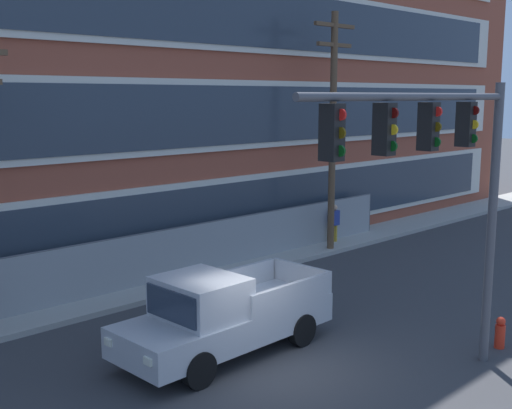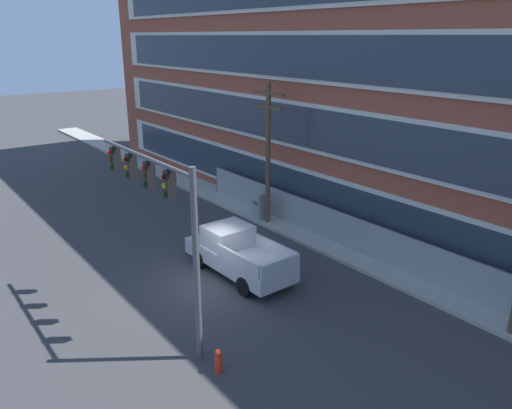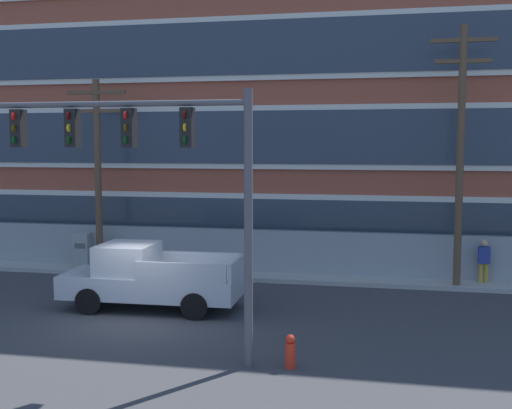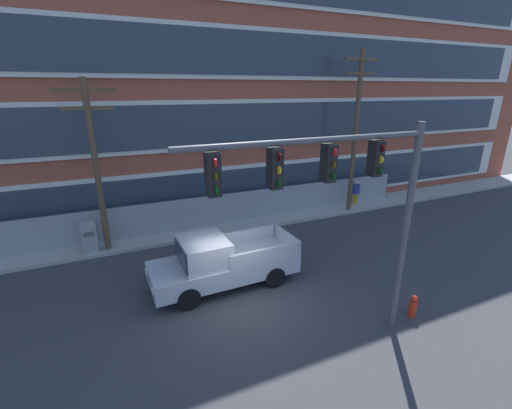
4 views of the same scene
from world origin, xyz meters
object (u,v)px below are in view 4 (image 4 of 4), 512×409
(utility_pole_midblock, at_px, (356,129))
(electrical_cabinet, at_px, (90,239))
(traffic_signal_mast, at_px, (346,189))
(fire_hydrant, at_px, (413,306))
(utility_pole_near_corner, at_px, (95,161))
(pedestrian_near_cabinet, at_px, (356,192))
(pickup_truck_silver, at_px, (221,263))

(utility_pole_midblock, relative_size, electrical_cabinet, 5.70)
(traffic_signal_mast, distance_m, fire_hydrant, 5.41)
(traffic_signal_mast, xyz_separation_m, fire_hydrant, (3.20, 0.08, -4.36))
(fire_hydrant, bearing_deg, utility_pole_near_corner, 134.58)
(traffic_signal_mast, xyz_separation_m, pedestrian_near_cabinet, (8.69, 9.72, -3.77))
(pedestrian_near_cabinet, bearing_deg, fire_hydrant, -119.67)
(traffic_signal_mast, bearing_deg, pickup_truck_silver, 113.57)
(utility_pole_near_corner, bearing_deg, utility_pole_midblock, -0.39)
(utility_pole_near_corner, xyz_separation_m, electrical_cabinet, (-0.69, -0.04, -3.40))
(electrical_cabinet, bearing_deg, utility_pole_near_corner, 3.63)
(pickup_truck_silver, height_order, fire_hydrant, pickup_truck_silver)
(pedestrian_near_cabinet, bearing_deg, pickup_truck_silver, -153.42)
(pickup_truck_silver, height_order, pedestrian_near_cabinet, pickup_truck_silver)
(pedestrian_near_cabinet, bearing_deg, traffic_signal_mast, -131.79)
(utility_pole_near_corner, height_order, pedestrian_near_cabinet, utility_pole_near_corner)
(traffic_signal_mast, relative_size, electrical_cabinet, 4.13)
(traffic_signal_mast, distance_m, pedestrian_near_cabinet, 13.57)
(electrical_cabinet, distance_m, pedestrian_near_cabinet, 15.17)
(fire_hydrant, bearing_deg, electrical_cabinet, 136.84)
(traffic_signal_mast, height_order, utility_pole_midblock, utility_pole_midblock)
(traffic_signal_mast, xyz_separation_m, utility_pole_midblock, (7.71, 9.10, 0.23))
(utility_pole_midblock, bearing_deg, electrical_cabinet, 179.80)
(pedestrian_near_cabinet, xyz_separation_m, fire_hydrant, (-5.49, -9.64, -0.59))
(electrical_cabinet, bearing_deg, traffic_signal_mast, -54.73)
(pickup_truck_silver, distance_m, fire_hydrant, 6.73)
(utility_pole_near_corner, relative_size, utility_pole_midblock, 0.83)
(pickup_truck_silver, relative_size, electrical_cabinet, 3.48)
(pedestrian_near_cabinet, distance_m, fire_hydrant, 11.11)
(electrical_cabinet, bearing_deg, pickup_truck_silver, -46.17)
(pickup_truck_silver, height_order, electrical_cabinet, pickup_truck_silver)
(traffic_signal_mast, relative_size, utility_pole_midblock, 0.72)
(traffic_signal_mast, relative_size, pickup_truck_silver, 1.18)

